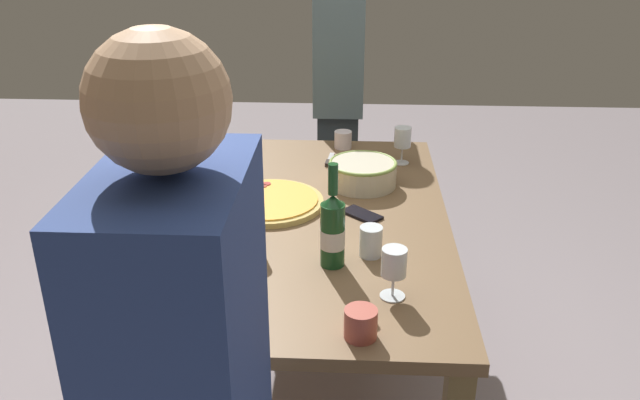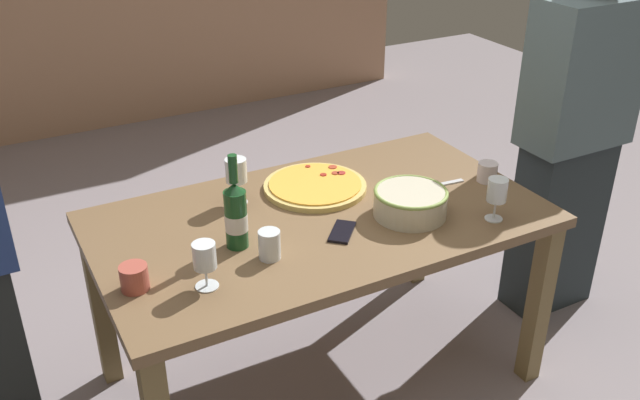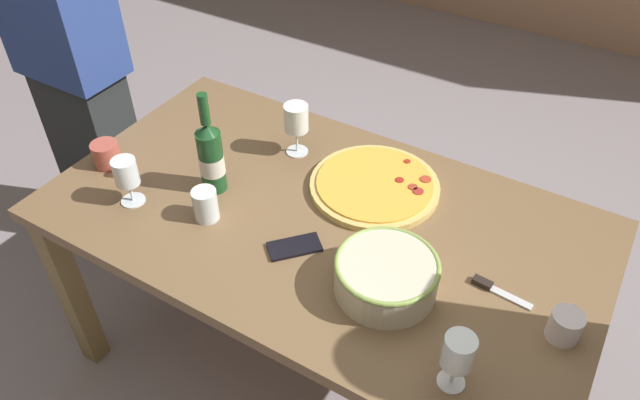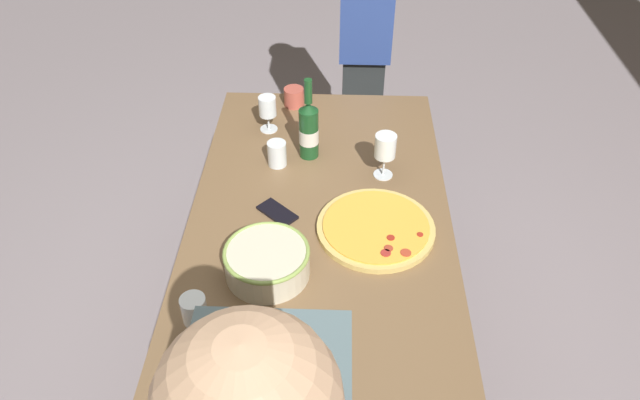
# 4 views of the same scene
# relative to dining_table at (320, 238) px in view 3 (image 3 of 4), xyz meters

# --- Properties ---
(ground_plane) EXTENTS (8.00, 8.00, 0.00)m
(ground_plane) POSITION_rel_dining_table_xyz_m (0.00, 0.00, -0.66)
(ground_plane) COLOR gray
(dining_table) EXTENTS (1.60, 0.90, 0.75)m
(dining_table) POSITION_rel_dining_table_xyz_m (0.00, 0.00, 0.00)
(dining_table) COLOR brown
(dining_table) RESTS_ON ground
(pizza) EXTENTS (0.40, 0.40, 0.03)m
(pizza) POSITION_rel_dining_table_xyz_m (0.08, 0.19, 0.11)
(pizza) COLOR #D6B863
(pizza) RESTS_ON dining_table
(serving_bowl) EXTENTS (0.26, 0.26, 0.10)m
(serving_bowl) POSITION_rel_dining_table_xyz_m (0.28, -0.15, 0.15)
(serving_bowl) COLOR beige
(serving_bowl) RESTS_ON dining_table
(wine_bottle) EXTENTS (0.08, 0.08, 0.33)m
(wine_bottle) POSITION_rel_dining_table_xyz_m (-0.34, -0.06, 0.21)
(wine_bottle) COLOR #184721
(wine_bottle) RESTS_ON dining_table
(wine_glass_near_pizza) EXTENTS (0.07, 0.07, 0.16)m
(wine_glass_near_pizza) POSITION_rel_dining_table_xyz_m (0.53, -0.32, 0.20)
(wine_glass_near_pizza) COLOR white
(wine_glass_near_pizza) RESTS_ON dining_table
(wine_glass_by_bottle) EXTENTS (0.08, 0.08, 0.18)m
(wine_glass_by_bottle) POSITION_rel_dining_table_xyz_m (-0.22, 0.23, 0.22)
(wine_glass_by_bottle) COLOR white
(wine_glass_by_bottle) RESTS_ON dining_table
(wine_glass_far_left) EXTENTS (0.07, 0.07, 0.15)m
(wine_glass_far_left) POSITION_rel_dining_table_xyz_m (-0.51, -0.23, 0.19)
(wine_glass_far_left) COLOR white
(wine_glass_far_left) RESTS_ON dining_table
(cup_amber) EXTENTS (0.07, 0.07, 0.10)m
(cup_amber) POSITION_rel_dining_table_xyz_m (-0.28, -0.17, 0.14)
(cup_amber) COLOR white
(cup_amber) RESTS_ON dining_table
(cup_ceramic) EXTENTS (0.08, 0.08, 0.08)m
(cup_ceramic) POSITION_rel_dining_table_xyz_m (0.71, -0.07, 0.13)
(cup_ceramic) COLOR silver
(cup_ceramic) RESTS_ON dining_table
(cup_spare) EXTENTS (0.09, 0.09, 0.08)m
(cup_spare) POSITION_rel_dining_table_xyz_m (-0.70, -0.14, 0.13)
(cup_spare) COLOR #B75244
(cup_spare) RESTS_ON dining_table
(cell_phone) EXTENTS (0.15, 0.15, 0.01)m
(cell_phone) POSITION_rel_dining_table_xyz_m (0.01, -0.15, 0.10)
(cell_phone) COLOR black
(cell_phone) RESTS_ON dining_table
(pizza_knife) EXTENTS (0.16, 0.04, 0.02)m
(pizza_knife) POSITION_rel_dining_table_xyz_m (0.52, -0.01, 0.10)
(pizza_knife) COLOR silver
(pizza_knife) RESTS_ON dining_table
(person_guest_left) EXTENTS (0.39, 0.24, 1.61)m
(person_guest_left) POSITION_rel_dining_table_xyz_m (-1.19, 0.17, 0.16)
(person_guest_left) COLOR #262A2A
(person_guest_left) RESTS_ON ground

